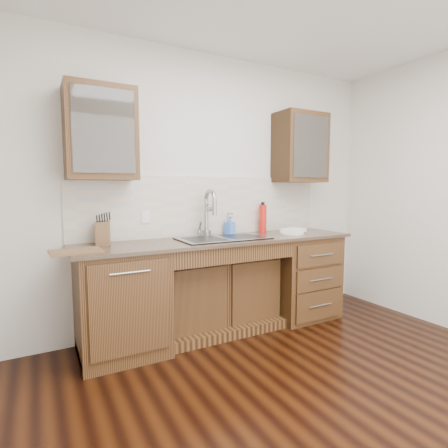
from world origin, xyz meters
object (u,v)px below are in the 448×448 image
water_bottle (263,219)px  soap_bottle (230,225)px  knife_block (103,233)px  cutting_board (76,251)px  plate (292,233)px

water_bottle → soap_bottle: bearing=179.1°
soap_bottle → knife_block: 1.26m
water_bottle → cutting_board: bearing=-169.7°
cutting_board → knife_block: bearing=51.2°
plate → knife_block: size_ratio=1.26×
cutting_board → soap_bottle: bearing=13.2°
plate → knife_block: knife_block is taller
water_bottle → knife_block: water_bottle is taller
water_bottle → knife_block: size_ratio=1.53×
knife_block → water_bottle: bearing=15.2°
water_bottle → plate: 0.35m
water_bottle → cutting_board: size_ratio=0.83×
cutting_board → water_bottle: bearing=10.3°
water_bottle → plate: (0.19, -0.26, -0.14)m
water_bottle → cutting_board: (-1.90, -0.35, -0.14)m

